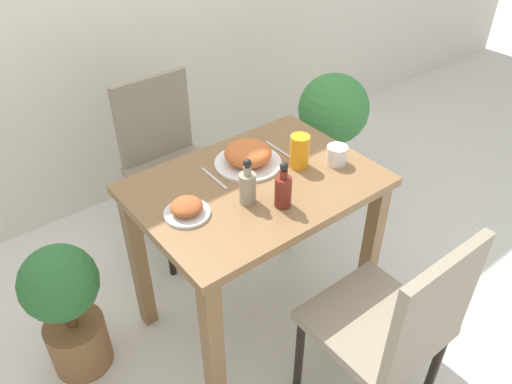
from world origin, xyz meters
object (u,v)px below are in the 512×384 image
at_px(chair_near, 395,324).
at_px(drink_cup, 337,155).
at_px(chair_far, 168,157).
at_px(juice_glass, 299,151).
at_px(condiment_bottle, 248,186).
at_px(potted_plant_right, 332,123).
at_px(side_plate, 187,209).
at_px(potted_plant_left, 67,306).
at_px(sauce_bottle, 283,190).
at_px(food_plate, 248,155).

height_order(chair_near, drink_cup, chair_near).
height_order(chair_far, juice_glass, juice_glass).
xyz_separation_m(chair_far, condiment_bottle, (-0.11, -0.81, 0.32)).
relative_size(juice_glass, potted_plant_right, 0.17).
bearing_deg(condiment_bottle, side_plate, 161.59).
distance_m(condiment_bottle, potted_plant_left, 0.87).
relative_size(chair_far, sauce_bottle, 4.97).
bearing_deg(juice_glass, condiment_bottle, -168.69).
height_order(chair_near, sauce_bottle, sauce_bottle).
xyz_separation_m(chair_far, side_plate, (-0.32, -0.74, 0.28)).
bearing_deg(condiment_bottle, chair_near, -73.00).
height_order(side_plate, juice_glass, juice_glass).
bearing_deg(juice_glass, food_plate, 139.00).
height_order(drink_cup, sauce_bottle, sauce_bottle).
bearing_deg(potted_plant_right, potted_plant_left, -171.88).
relative_size(chair_near, food_plate, 3.33).
height_order(chair_far, potted_plant_right, chair_far).
xyz_separation_m(juice_glass, sauce_bottle, (-0.22, -0.15, 0.00)).
relative_size(chair_near, side_plate, 5.49).
relative_size(side_plate, condiment_bottle, 0.91).
bearing_deg(potted_plant_left, condiment_bottle, -27.38).
height_order(food_plate, juice_glass, juice_glass).
bearing_deg(potted_plant_left, chair_far, 32.51).
xyz_separation_m(juice_glass, potted_plant_right, (0.74, 0.51, -0.34)).
bearing_deg(food_plate, condiment_bottle, -127.66).
height_order(food_plate, potted_plant_left, food_plate).
bearing_deg(chair_far, food_plate, -86.08).
bearing_deg(side_plate, drink_cup, -7.76).
bearing_deg(food_plate, juice_glass, -41.00).
bearing_deg(condiment_bottle, drink_cup, -2.29).
bearing_deg(side_plate, food_plate, 18.74).
relative_size(side_plate, drink_cup, 1.97).
xyz_separation_m(juice_glass, condiment_bottle, (-0.30, -0.06, 0.00)).
xyz_separation_m(food_plate, side_plate, (-0.36, -0.12, -0.02)).
bearing_deg(chair_near, juice_glass, -100.96).
bearing_deg(sauce_bottle, condiment_bottle, 132.28).
relative_size(sauce_bottle, potted_plant_right, 0.23).
bearing_deg(condiment_bottle, chair_far, 82.45).
distance_m(chair_far, food_plate, 0.69).
relative_size(chair_near, sauce_bottle, 4.97).
relative_size(food_plate, potted_plant_right, 0.35).
relative_size(food_plate, side_plate, 1.65).
height_order(chair_far, condiment_bottle, condiment_bottle).
relative_size(chair_far, condiment_bottle, 4.97).
xyz_separation_m(chair_far, drink_cup, (0.33, -0.83, 0.29)).
height_order(sauce_bottle, condiment_bottle, same).
xyz_separation_m(chair_far, potted_plant_left, (-0.75, -0.48, -0.15)).
xyz_separation_m(food_plate, juice_glass, (0.15, -0.13, 0.03)).
bearing_deg(chair_far, side_plate, -113.43).
xyz_separation_m(chair_near, food_plate, (-0.03, 0.78, 0.30)).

